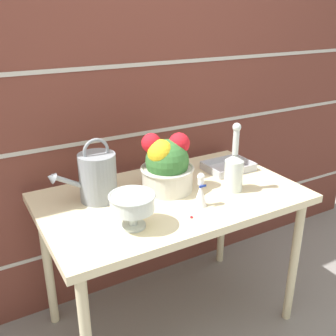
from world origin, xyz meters
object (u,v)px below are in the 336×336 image
watering_can (97,177)px  flower_planter (167,165)px  glass_decanter (234,169)px  figurine_vase (201,193)px  crystal_pedestal_bowl (132,204)px  wire_tray (228,168)px

watering_can → flower_planter: bearing=-11.0°
glass_decanter → figurine_vase: size_ratio=2.12×
watering_can → crystal_pedestal_bowl: size_ratio=1.68×
crystal_pedestal_bowl → wire_tray: crystal_pedestal_bowl is taller
crystal_pedestal_bowl → flower_planter: flower_planter is taller
glass_decanter → figurine_vase: 0.24m
wire_tray → watering_can: bearing=179.4°
watering_can → wire_tray: (0.73, -0.01, -0.10)m
flower_planter → wire_tray: (0.41, 0.06, -0.12)m
watering_can → figurine_vase: 0.46m
watering_can → flower_planter: watering_can is taller
watering_can → glass_decanter: (0.59, -0.22, -0.01)m
crystal_pedestal_bowl → figurine_vase: size_ratio=1.19×
wire_tray → crystal_pedestal_bowl: bearing=-157.5°
flower_planter → crystal_pedestal_bowl: bearing=-140.8°
flower_planter → glass_decanter: (0.27, -0.16, -0.02)m
crystal_pedestal_bowl → glass_decanter: size_ratio=0.56×
glass_decanter → wire_tray: 0.27m
glass_decanter → wire_tray: (0.14, 0.21, -0.10)m
glass_decanter → figurine_vase: bearing=-165.8°
flower_planter → figurine_vase: (0.05, -0.22, -0.06)m
flower_planter → figurine_vase: bearing=-78.0°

